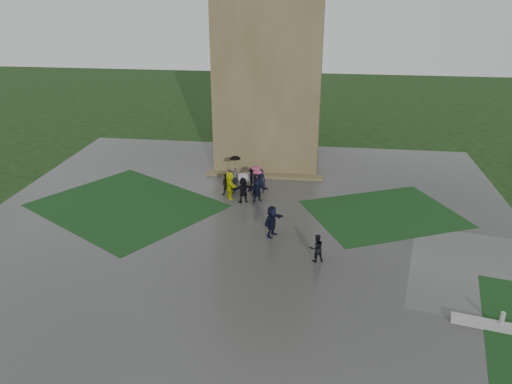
# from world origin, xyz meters

# --- Properties ---
(ground) EXTENTS (120.00, 120.00, 0.00)m
(ground) POSITION_xyz_m (0.00, 0.00, 0.00)
(ground) COLOR black
(plaza) EXTENTS (34.00, 34.00, 0.02)m
(plaza) POSITION_xyz_m (0.00, 2.00, 0.01)
(plaza) COLOR #353532
(plaza) RESTS_ON ground
(lawn_inset_left) EXTENTS (14.10, 13.46, 0.01)m
(lawn_inset_left) POSITION_xyz_m (-8.50, 4.00, 0.03)
(lawn_inset_left) COLOR black
(lawn_inset_left) RESTS_ON plaza
(lawn_inset_right) EXTENTS (11.12, 10.15, 0.01)m
(lawn_inset_right) POSITION_xyz_m (8.50, 5.00, 0.03)
(lawn_inset_right) COLOR black
(lawn_inset_right) RESTS_ON plaza
(tower) EXTENTS (8.00, 8.00, 18.00)m
(tower) POSITION_xyz_m (0.00, 15.00, 9.00)
(tower) COLOR brown
(tower) RESTS_ON ground
(tower_plinth) EXTENTS (9.00, 0.80, 0.22)m
(tower_plinth) POSITION_xyz_m (0.00, 10.60, 0.13)
(tower_plinth) COLOR brown
(tower_plinth) RESTS_ON plaza
(bench) EXTENTS (1.69, 1.13, 0.94)m
(bench) POSITION_xyz_m (-0.82, 8.70, 0.51)
(bench) COLOR #B8B7B2
(bench) RESTS_ON plaza
(visitor_cluster) EXTENTS (3.41, 3.83, 2.48)m
(visitor_cluster) POSITION_xyz_m (-0.96, 6.58, 1.05)
(visitor_cluster) COLOR black
(visitor_cluster) RESTS_ON plaza
(pedestrian_mid) EXTENTS (1.39, 1.85, 1.90)m
(pedestrian_mid) POSITION_xyz_m (1.64, 0.98, 0.97)
(pedestrian_mid) COLOR black
(pedestrian_mid) RESTS_ON plaza
(pedestrian_near) EXTENTS (0.86, 0.68, 1.55)m
(pedestrian_near) POSITION_xyz_m (4.29, -1.56, 0.80)
(pedestrian_near) COLOR black
(pedestrian_near) RESTS_ON plaza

